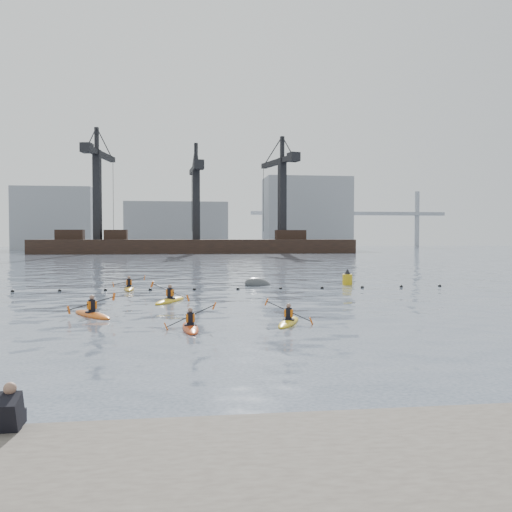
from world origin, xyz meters
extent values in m
plane|color=#353D4E|center=(0.00, 0.00, 0.00)|extent=(400.00, 400.00, 0.00)
cube|color=black|center=(-5.50, -5.80, 0.78)|extent=(0.38, 0.60, 0.67)
cube|color=black|center=(-5.50, -5.58, 0.62)|extent=(0.34, 0.40, 0.24)
sphere|color=#8C6651|center=(-5.50, -5.70, 1.16)|extent=(0.21, 0.21, 0.21)
sphere|color=black|center=(-14.00, 22.66, 0.03)|extent=(0.24, 0.24, 0.24)
sphere|color=black|center=(-11.00, 22.75, 0.03)|extent=(0.24, 0.24, 0.24)
sphere|color=black|center=(-8.00, 22.72, 0.03)|extent=(0.24, 0.24, 0.24)
sphere|color=black|center=(-5.00, 22.58, 0.03)|extent=(0.24, 0.24, 0.24)
sphere|color=black|center=(-2.00, 22.41, 0.03)|extent=(0.24, 0.24, 0.24)
sphere|color=black|center=(1.00, 22.28, 0.03)|extent=(0.24, 0.24, 0.24)
sphere|color=black|center=(4.00, 22.25, 0.03)|extent=(0.24, 0.24, 0.24)
sphere|color=black|center=(7.00, 22.34, 0.03)|extent=(0.24, 0.24, 0.24)
sphere|color=black|center=(10.00, 22.50, 0.03)|extent=(0.24, 0.24, 0.24)
sphere|color=black|center=(13.00, 22.66, 0.03)|extent=(0.24, 0.24, 0.24)
sphere|color=black|center=(16.00, 22.75, 0.03)|extent=(0.24, 0.24, 0.24)
cube|color=black|center=(0.00, 110.00, 0.85)|extent=(72.00, 12.00, 4.50)
cube|color=black|center=(-28.00, 110.00, 4.20)|extent=(6.00, 3.00, 2.20)
cube|color=black|center=(-18.00, 110.00, 4.20)|extent=(5.00, 3.00, 2.20)
cube|color=black|center=(22.00, 110.00, 4.20)|extent=(7.00, 3.00, 2.20)
cube|color=black|center=(-22.00, 110.00, 13.10)|extent=(1.85, 1.85, 20.00)
cube|color=black|center=(-21.53, 112.66, 22.50)|extent=(4.31, 17.93, 1.20)
cube|color=black|center=(-23.09, 103.80, 22.50)|extent=(2.62, 2.94, 2.00)
cube|color=black|center=(-22.00, 110.00, 25.60)|extent=(0.93, 0.93, 5.00)
cube|color=black|center=(0.00, 110.00, 11.60)|extent=(1.73, 1.73, 17.00)
cube|color=black|center=(-0.20, 112.24, 19.50)|extent=(2.50, 15.05, 1.20)
cube|color=black|center=(0.46, 104.77, 19.50)|extent=(2.42, 2.78, 2.00)
cube|color=black|center=(0.00, 110.00, 22.60)|extent=(0.87, 0.87, 5.00)
cube|color=black|center=(20.00, 110.00, 12.60)|extent=(1.96, 1.96, 19.00)
cube|color=black|center=(19.34, 112.46, 21.50)|extent=(5.56, 16.73, 1.20)
cube|color=black|center=(21.54, 104.25, 21.50)|extent=(2.80, 3.08, 2.00)
cube|color=black|center=(20.00, 110.00, 24.60)|extent=(0.98, 0.98, 5.00)
cube|color=gray|center=(-40.00, 150.00, 9.00)|extent=(22.00, 14.00, 18.00)
cube|color=gray|center=(-5.00, 150.00, 7.00)|extent=(30.00, 14.00, 14.00)
cube|color=gray|center=(35.00, 150.00, 11.00)|extent=(26.00, 14.00, 22.00)
cube|color=gray|center=(55.00, 170.00, 12.00)|extent=(70.00, 2.00, 1.20)
cylinder|color=gray|center=(30.00, 170.00, 10.00)|extent=(1.60, 1.60, 20.00)
cylinder|color=gray|center=(80.00, 170.00, 10.00)|extent=(1.60, 1.60, 20.00)
ellipsoid|color=#C73E12|center=(-2.44, 6.56, 0.04)|extent=(0.78, 3.03, 0.30)
cylinder|color=black|center=(-2.44, 6.56, 0.16)|extent=(0.59, 0.59, 0.06)
cylinder|color=black|center=(-2.44, 6.56, 0.42)|extent=(0.28, 0.28, 0.49)
cube|color=#D05E0B|center=(-2.44, 6.56, 0.44)|extent=(0.35, 0.23, 0.32)
sphere|color=#8C6651|center=(-2.44, 6.56, 0.75)|extent=(0.20, 0.20, 0.20)
cylinder|color=black|center=(-2.44, 6.56, 0.51)|extent=(1.90, 0.15, 0.86)
cube|color=#D85914|center=(-3.39, 6.50, 0.13)|extent=(0.18, 0.14, 0.31)
cube|color=#D85914|center=(-1.49, 6.61, 0.90)|extent=(0.18, 0.14, 0.31)
ellipsoid|color=yellow|center=(1.69, 7.39, 0.04)|extent=(1.71, 3.01, 0.30)
cylinder|color=black|center=(1.69, 7.39, 0.16)|extent=(0.74, 0.74, 0.06)
cylinder|color=black|center=(1.69, 7.39, 0.42)|extent=(0.28, 0.28, 0.49)
cube|color=#D05E0B|center=(1.69, 7.39, 0.44)|extent=(0.39, 0.32, 0.32)
sphere|color=#8C6651|center=(1.69, 7.39, 0.75)|extent=(0.20, 0.20, 0.20)
cylinder|color=black|center=(1.69, 7.39, 0.52)|extent=(1.79, 0.77, 0.82)
cube|color=#D85914|center=(0.80, 7.76, 0.88)|extent=(0.20, 0.19, 0.31)
cube|color=#D85914|center=(2.57, 7.02, 0.15)|extent=(0.20, 0.19, 0.31)
ellipsoid|color=#DA5A14|center=(-6.91, 10.72, 0.04)|extent=(2.47, 3.24, 0.34)
cylinder|color=black|center=(-6.91, 10.72, 0.18)|extent=(0.89, 0.89, 0.06)
cylinder|color=black|center=(-6.91, 10.72, 0.48)|extent=(0.32, 0.32, 0.56)
cube|color=#D05E0B|center=(-6.91, 10.72, 0.50)|extent=(0.45, 0.41, 0.37)
sphere|color=#8C6651|center=(-6.91, 10.72, 0.86)|extent=(0.23, 0.23, 0.23)
cylinder|color=black|center=(-6.91, 10.72, 0.59)|extent=(1.96, 1.32, 0.51)
cube|color=#D85914|center=(-7.82, 10.12, 0.37)|extent=(0.19, 0.19, 0.37)
cube|color=#D85914|center=(-6.00, 11.33, 0.81)|extent=(0.19, 0.19, 0.37)
ellipsoid|color=yellow|center=(-3.48, 15.85, 0.04)|extent=(2.03, 3.44, 0.35)
cylinder|color=black|center=(-3.48, 15.85, 0.18)|extent=(0.86, 0.86, 0.06)
cylinder|color=black|center=(-3.48, 15.85, 0.49)|extent=(0.32, 0.32, 0.56)
cube|color=#D05E0B|center=(-3.48, 15.85, 0.51)|extent=(0.45, 0.37, 0.37)
sphere|color=#8C6651|center=(-3.48, 15.85, 0.86)|extent=(0.23, 0.23, 0.23)
cylinder|color=black|center=(-3.48, 15.85, 0.59)|extent=(2.08, 0.95, 0.83)
cube|color=#D85914|center=(-4.49, 16.30, 0.96)|extent=(0.22, 0.21, 0.36)
cube|color=#D85914|center=(-2.48, 15.40, 0.23)|extent=(0.22, 0.21, 0.36)
ellipsoid|color=#C58C17|center=(-6.51, 23.49, 0.04)|extent=(0.91, 3.38, 0.33)
cylinder|color=black|center=(-6.51, 23.49, 0.18)|extent=(0.67, 0.67, 0.06)
cylinder|color=black|center=(-6.51, 23.49, 0.47)|extent=(0.31, 0.31, 0.54)
cube|color=#D05E0B|center=(-6.51, 23.49, 0.49)|extent=(0.39, 0.26, 0.35)
sphere|color=#8C6651|center=(-6.51, 23.49, 0.83)|extent=(0.22, 0.22, 0.22)
cylinder|color=black|center=(-6.51, 23.49, 0.57)|extent=(2.25, 0.20, 0.52)
cube|color=#D85914|center=(-7.57, 23.41, 0.35)|extent=(0.14, 0.15, 0.36)
cube|color=#D85914|center=(-5.45, 23.56, 0.80)|extent=(0.14, 0.15, 0.36)
ellipsoid|color=#393C3E|center=(2.86, 25.57, 0.00)|extent=(2.74, 2.13, 1.56)
cylinder|color=#CB9414|center=(9.68, 25.06, 0.32)|extent=(0.76, 0.76, 0.97)
cone|color=black|center=(9.68, 25.06, 1.03)|extent=(0.48, 0.48, 0.38)
camera|label=1|loc=(-2.65, -14.94, 3.64)|focal=38.00mm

